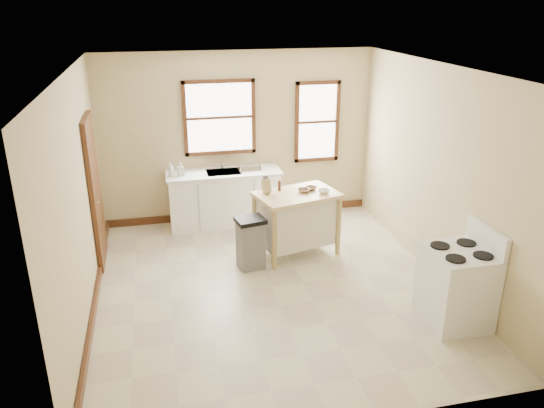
# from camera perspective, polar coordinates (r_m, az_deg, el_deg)

# --- Properties ---
(floor) EXTENTS (5.00, 5.00, 0.00)m
(floor) POSITION_cam_1_polar(r_m,az_deg,el_deg) (7.07, -0.09, -8.86)
(floor) COLOR #BBAC94
(floor) RESTS_ON ground
(ceiling) EXTENTS (5.00, 5.00, 0.00)m
(ceiling) POSITION_cam_1_polar(r_m,az_deg,el_deg) (6.16, -0.11, 14.27)
(ceiling) COLOR white
(ceiling) RESTS_ON ground
(wall_back) EXTENTS (4.50, 0.04, 2.80)m
(wall_back) POSITION_cam_1_polar(r_m,az_deg,el_deg) (8.84, -3.66, 7.15)
(wall_back) COLOR tan
(wall_back) RESTS_ON ground
(wall_left) EXTENTS (0.04, 5.00, 2.80)m
(wall_left) POSITION_cam_1_polar(r_m,az_deg,el_deg) (6.41, -20.12, 0.32)
(wall_left) COLOR tan
(wall_left) RESTS_ON ground
(wall_right) EXTENTS (0.04, 5.00, 2.80)m
(wall_right) POSITION_cam_1_polar(r_m,az_deg,el_deg) (7.29, 17.47, 3.10)
(wall_right) COLOR tan
(wall_right) RESTS_ON ground
(window_main) EXTENTS (1.17, 0.06, 1.22)m
(window_main) POSITION_cam_1_polar(r_m,az_deg,el_deg) (8.70, -5.66, 9.23)
(window_main) COLOR #3C1910
(window_main) RESTS_ON wall_back
(window_side) EXTENTS (0.77, 0.06, 1.37)m
(window_side) POSITION_cam_1_polar(r_m,az_deg,el_deg) (9.08, 4.87, 8.79)
(window_side) COLOR #3C1910
(window_side) RESTS_ON wall_back
(door_left) EXTENTS (0.06, 0.90, 2.10)m
(door_left) POSITION_cam_1_polar(r_m,az_deg,el_deg) (7.74, -18.48, 1.29)
(door_left) COLOR #3C1910
(door_left) RESTS_ON ground
(baseboard_back) EXTENTS (4.50, 0.04, 0.12)m
(baseboard_back) POSITION_cam_1_polar(r_m,az_deg,el_deg) (9.23, -3.43, -0.98)
(baseboard_back) COLOR #3C1910
(baseboard_back) RESTS_ON ground
(baseboard_left) EXTENTS (0.04, 5.00, 0.12)m
(baseboard_left) POSITION_cam_1_polar(r_m,az_deg,el_deg) (6.97, -18.48, -9.99)
(baseboard_left) COLOR #3C1910
(baseboard_left) RESTS_ON ground
(sink_counter) EXTENTS (1.86, 0.62, 0.92)m
(sink_counter) POSITION_cam_1_polar(r_m,az_deg,el_deg) (8.80, -5.13, 0.62)
(sink_counter) COLOR white
(sink_counter) RESTS_ON ground
(faucet) EXTENTS (0.03, 0.03, 0.22)m
(faucet) POSITION_cam_1_polar(r_m,az_deg,el_deg) (8.78, -5.41, 4.50)
(faucet) COLOR silver
(faucet) RESTS_ON sink_counter
(soap_bottle_a) EXTENTS (0.09, 0.09, 0.22)m
(soap_bottle_a) POSITION_cam_1_polar(r_m,az_deg,el_deg) (8.50, -10.83, 3.64)
(soap_bottle_a) COLOR #B2B2B2
(soap_bottle_a) RESTS_ON sink_counter
(soap_bottle_b) EXTENTS (0.11, 0.11, 0.21)m
(soap_bottle_b) POSITION_cam_1_polar(r_m,az_deg,el_deg) (8.53, -9.79, 3.72)
(soap_bottle_b) COLOR #B2B2B2
(soap_bottle_b) RESTS_ON sink_counter
(dish_rack) EXTENTS (0.43, 0.36, 0.09)m
(dish_rack) POSITION_cam_1_polar(r_m,az_deg,el_deg) (8.70, -2.43, 3.98)
(dish_rack) COLOR silver
(dish_rack) RESTS_ON sink_counter
(kitchen_island) EXTENTS (1.30, 1.00, 0.94)m
(kitchen_island) POSITION_cam_1_polar(r_m,az_deg,el_deg) (7.77, 2.64, -2.10)
(kitchen_island) COLOR #F7D591
(kitchen_island) RESTS_ON ground
(knife_block) EXTENTS (0.12, 0.12, 0.20)m
(knife_block) POSITION_cam_1_polar(r_m,az_deg,el_deg) (7.55, -0.62, 1.88)
(knife_block) COLOR tan
(knife_block) RESTS_ON kitchen_island
(pepper_grinder) EXTENTS (0.05, 0.05, 0.15)m
(pepper_grinder) POSITION_cam_1_polar(r_m,az_deg,el_deg) (7.66, 0.80, 1.97)
(pepper_grinder) COLOR #401F11
(pepper_grinder) RESTS_ON kitchen_island
(bowl_a) EXTENTS (0.21, 0.21, 0.04)m
(bowl_a) POSITION_cam_1_polar(r_m,az_deg,el_deg) (7.64, 3.42, 1.47)
(bowl_a) COLOR brown
(bowl_a) RESTS_ON kitchen_island
(bowl_b) EXTENTS (0.24, 0.24, 0.04)m
(bowl_b) POSITION_cam_1_polar(r_m,az_deg,el_deg) (7.74, 4.23, 1.71)
(bowl_b) COLOR brown
(bowl_b) RESTS_ON kitchen_island
(bowl_c) EXTENTS (0.19, 0.19, 0.05)m
(bowl_c) POSITION_cam_1_polar(r_m,az_deg,el_deg) (7.61, 5.63, 1.36)
(bowl_c) COLOR silver
(bowl_c) RESTS_ON kitchen_island
(trash_bin) EXTENTS (0.44, 0.39, 0.75)m
(trash_bin) POSITION_cam_1_polar(r_m,az_deg,el_deg) (7.38, -2.31, -4.23)
(trash_bin) COLOR #626260
(trash_bin) RESTS_ON ground
(gas_stove) EXTENTS (0.73, 0.74, 1.18)m
(gas_stove) POSITION_cam_1_polar(r_m,az_deg,el_deg) (6.46, 19.32, -7.36)
(gas_stove) COLOR white
(gas_stove) RESTS_ON ground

